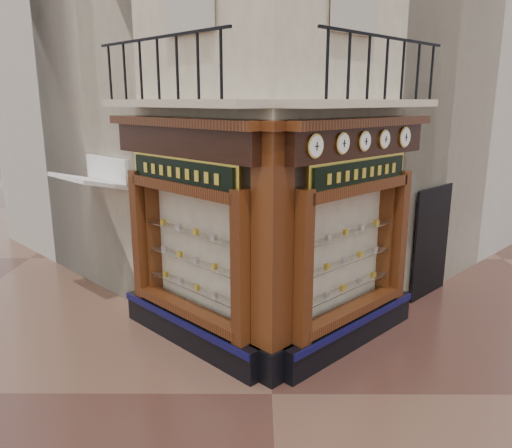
{
  "coord_description": "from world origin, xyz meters",
  "views": [
    {
      "loc": [
        -0.2,
        -6.58,
        4.25
      ],
      "look_at": [
        -0.25,
        2.0,
        2.11
      ],
      "focal_mm": 35.0,
      "sensor_mm": 36.0,
      "label": 1
    }
  ],
  "objects_px": {
    "clock_c": "(364,141)",
    "clock_e": "(404,137)",
    "signboard_left": "(182,172)",
    "clock_b": "(342,143)",
    "awning": "(97,301)",
    "signboard_right": "(360,173)",
    "clock_d": "(384,139)",
    "corner_pilaster": "(272,259)",
    "clock_a": "(315,146)"
  },
  "relations": [
    {
      "from": "clock_c",
      "to": "clock_e",
      "type": "height_order",
      "value": "clock_e"
    },
    {
      "from": "clock_e",
      "to": "signboard_left",
      "type": "distance_m",
      "value": 3.91
    },
    {
      "from": "clock_e",
      "to": "clock_b",
      "type": "bearing_deg",
      "value": -180.0
    },
    {
      "from": "awning",
      "to": "signboard_right",
      "type": "xyz_separation_m",
      "value": [
        5.16,
        -1.98,
        3.1
      ]
    },
    {
      "from": "clock_b",
      "to": "clock_d",
      "type": "xyz_separation_m",
      "value": [
        0.83,
        0.83,
        -0.0
      ]
    },
    {
      "from": "clock_b",
      "to": "clock_c",
      "type": "height_order",
      "value": "clock_b"
    },
    {
      "from": "awning",
      "to": "clock_b",
      "type": "bearing_deg",
      "value": -163.18
    },
    {
      "from": "clock_d",
      "to": "signboard_left",
      "type": "xyz_separation_m",
      "value": [
        -3.34,
        -0.26,
        -0.52
      ]
    },
    {
      "from": "clock_d",
      "to": "awning",
      "type": "distance_m",
      "value": 6.87
    },
    {
      "from": "clock_e",
      "to": "awning",
      "type": "bearing_deg",
      "value": 123.33
    },
    {
      "from": "clock_d",
      "to": "corner_pilaster",
      "type": "bearing_deg",
      "value": 169.15
    },
    {
      "from": "clock_c",
      "to": "signboard_right",
      "type": "height_order",
      "value": "clock_c"
    },
    {
      "from": "signboard_left",
      "to": "clock_d",
      "type": "bearing_deg",
      "value": -130.54
    },
    {
      "from": "signboard_left",
      "to": "signboard_right",
      "type": "relative_size",
      "value": 1.04
    },
    {
      "from": "clock_a",
      "to": "signboard_left",
      "type": "bearing_deg",
      "value": 108.47
    },
    {
      "from": "corner_pilaster",
      "to": "signboard_left",
      "type": "distance_m",
      "value": 2.12
    },
    {
      "from": "signboard_right",
      "to": "clock_c",
      "type": "bearing_deg",
      "value": -133.42
    },
    {
      "from": "clock_b",
      "to": "signboard_left",
      "type": "relative_size",
      "value": 0.16
    },
    {
      "from": "clock_b",
      "to": "signboard_left",
      "type": "height_order",
      "value": "clock_b"
    },
    {
      "from": "clock_a",
      "to": "clock_d",
      "type": "height_order",
      "value": "clock_a"
    },
    {
      "from": "clock_b",
      "to": "awning",
      "type": "distance_m",
      "value": 6.49
    },
    {
      "from": "signboard_right",
      "to": "clock_e",
      "type": "bearing_deg",
      "value": -5.52
    },
    {
      "from": "clock_b",
      "to": "signboard_right",
      "type": "distance_m",
      "value": 0.87
    },
    {
      "from": "signboard_left",
      "to": "signboard_right",
      "type": "bearing_deg",
      "value": -135.0
    },
    {
      "from": "signboard_left",
      "to": "clock_e",
      "type": "bearing_deg",
      "value": -124.15
    },
    {
      "from": "clock_b",
      "to": "clock_d",
      "type": "relative_size",
      "value": 1.04
    },
    {
      "from": "clock_a",
      "to": "clock_d",
      "type": "bearing_deg",
      "value": 0.0
    },
    {
      "from": "corner_pilaster",
      "to": "signboard_right",
      "type": "relative_size",
      "value": 2.06
    },
    {
      "from": "clock_c",
      "to": "clock_d",
      "type": "xyz_separation_m",
      "value": [
        0.41,
        0.41,
        -0.0
      ]
    },
    {
      "from": "clock_d",
      "to": "awning",
      "type": "xyz_separation_m",
      "value": [
        -5.58,
        1.72,
        -3.62
      ]
    },
    {
      "from": "corner_pilaster",
      "to": "clock_b",
      "type": "height_order",
      "value": "corner_pilaster"
    },
    {
      "from": "clock_a",
      "to": "clock_d",
      "type": "distance_m",
      "value": 1.82
    },
    {
      "from": "corner_pilaster",
      "to": "clock_b",
      "type": "distance_m",
      "value": 2.03
    },
    {
      "from": "clock_d",
      "to": "signboard_left",
      "type": "height_order",
      "value": "clock_d"
    },
    {
      "from": "clock_c",
      "to": "clock_e",
      "type": "distance_m",
      "value": 1.25
    },
    {
      "from": "clock_d",
      "to": "clock_c",
      "type": "bearing_deg",
      "value": -180.0
    },
    {
      "from": "clock_e",
      "to": "signboard_left",
      "type": "relative_size",
      "value": 0.18
    },
    {
      "from": "clock_c",
      "to": "clock_e",
      "type": "bearing_deg",
      "value": 0.0
    },
    {
      "from": "corner_pilaster",
      "to": "clock_c",
      "type": "distance_m",
      "value": 2.39
    },
    {
      "from": "corner_pilaster",
      "to": "clock_e",
      "type": "xyz_separation_m",
      "value": [
        2.35,
        1.74,
        1.67
      ]
    },
    {
      "from": "corner_pilaster",
      "to": "clock_e",
      "type": "bearing_deg",
      "value": -8.39
    },
    {
      "from": "clock_b",
      "to": "clock_d",
      "type": "distance_m",
      "value": 1.17
    },
    {
      "from": "clock_c",
      "to": "clock_a",
      "type": "bearing_deg",
      "value": 180.0
    },
    {
      "from": "clock_b",
      "to": "awning",
      "type": "bearing_deg",
      "value": 106.82
    },
    {
      "from": "clock_b",
      "to": "clock_c",
      "type": "xyz_separation_m",
      "value": [
        0.41,
        0.41,
        0.0
      ]
    },
    {
      "from": "clock_d",
      "to": "clock_e",
      "type": "distance_m",
      "value": 0.66
    },
    {
      "from": "clock_a",
      "to": "signboard_right",
      "type": "xyz_separation_m",
      "value": [
        0.87,
        1.03,
        -0.52
      ]
    },
    {
      "from": "awning",
      "to": "signboard_left",
      "type": "distance_m",
      "value": 4.31
    },
    {
      "from": "clock_b",
      "to": "signboard_left",
      "type": "distance_m",
      "value": 2.63
    },
    {
      "from": "clock_c",
      "to": "awning",
      "type": "bearing_deg",
      "value": 112.57
    }
  ]
}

